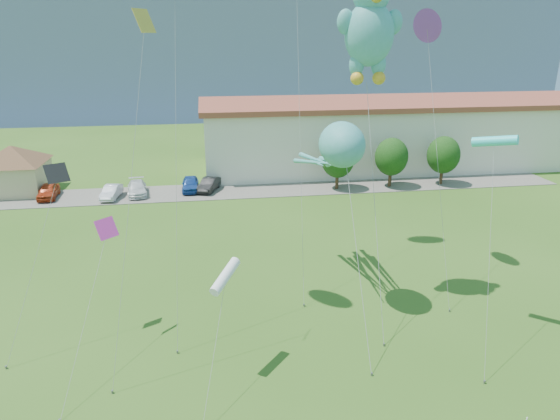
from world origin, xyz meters
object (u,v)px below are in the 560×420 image
object	(u,v)px
warehouse	(438,131)
teddy_bear_kite	(370,26)
parked_car_silver	(111,192)
parked_car_blue	(190,184)
pavilion	(13,165)
parked_car_black	(209,184)
parked_car_red	(48,191)
parked_car_white	(137,188)
octopus_kite	(335,153)

from	to	relation	value
warehouse	teddy_bear_kite	world-z (taller)	teddy_bear_kite
parked_car_silver	parked_car_blue	bearing A→B (deg)	17.99
pavilion	teddy_bear_kite	size ratio (longest dim) A/B	0.48
warehouse	parked_car_black	bearing A→B (deg)	-163.79
warehouse	parked_car_silver	size ratio (longest dim) A/B	15.33
pavilion	parked_car_red	xyz separation A→B (m)	(3.91, -2.73, -2.23)
pavilion	parked_car_red	bearing A→B (deg)	-34.94
parked_car_blue	teddy_bear_kite	size ratio (longest dim) A/B	0.23
warehouse	parked_car_white	world-z (taller)	warehouse
octopus_kite	parked_car_white	bearing A→B (deg)	122.14
parked_car_red	teddy_bear_kite	bearing A→B (deg)	-46.25
warehouse	parked_car_white	size ratio (longest dim) A/B	13.09
parked_car_blue	teddy_bear_kite	distance (m)	30.68
parked_car_silver	parked_car_black	world-z (taller)	parked_car_black
warehouse	parked_car_red	xyz separation A→B (m)	(-46.09, -8.73, -3.33)
warehouse	octopus_kite	bearing A→B (deg)	-124.48
parked_car_red	parked_car_blue	world-z (taller)	parked_car_blue
parked_car_blue	parked_car_black	size ratio (longest dim) A/B	1.06
parked_car_silver	parked_car_black	xyz separation A→B (m)	(9.93, 1.15, 0.02)
parked_car_silver	octopus_kite	bearing A→B (deg)	-45.45
parked_car_blue	parked_car_black	world-z (taller)	parked_car_blue
parked_car_red	parked_car_black	xyz separation A→B (m)	(16.34, 0.08, -0.05)
teddy_bear_kite	parked_car_blue	bearing A→B (deg)	114.86
parked_car_red	octopus_kite	size ratio (longest dim) A/B	0.31
pavilion	parked_car_red	distance (m)	5.26
octopus_kite	teddy_bear_kite	world-z (taller)	teddy_bear_kite
parked_car_white	octopus_kite	distance (m)	29.22
parked_car_white	warehouse	bearing A→B (deg)	6.00
parked_car_white	teddy_bear_kite	world-z (taller)	teddy_bear_kite
pavilion	parked_car_black	size ratio (longest dim) A/B	2.23
parked_car_blue	octopus_kite	world-z (taller)	octopus_kite
parked_car_blue	teddy_bear_kite	world-z (taller)	teddy_bear_kite
parked_car_white	parked_car_black	xyz separation A→B (m)	(7.47, 0.25, 0.00)
parked_car_blue	parked_car_white	bearing A→B (deg)	-173.85
parked_car_red	parked_car_silver	distance (m)	6.50
parked_car_silver	parked_car_red	bearing A→B (deg)	177.76
warehouse	parked_car_black	size ratio (longest dim) A/B	14.79
parked_car_red	parked_car_blue	size ratio (longest dim) A/B	0.98
parked_car_silver	parked_car_black	size ratio (longest dim) A/B	0.96
parked_car_red	parked_car_blue	xyz separation A→B (m)	(14.36, 0.43, 0.01)
warehouse	parked_car_white	xyz separation A→B (m)	(-37.23, -8.90, -3.39)
parked_car_white	octopus_kite	bearing A→B (deg)	-65.30
octopus_kite	teddy_bear_kite	xyz separation A→B (m)	(1.75, 0.25, 7.06)
parked_car_red	parked_car_blue	bearing A→B (deg)	-1.76
warehouse	octopus_kite	world-z (taller)	octopus_kite
pavilion	parked_car_silver	bearing A→B (deg)	-20.24
warehouse	parked_car_white	bearing A→B (deg)	-166.56
octopus_kite	parked_car_red	bearing A→B (deg)	134.88
parked_car_white	parked_car_blue	distance (m)	5.53
parked_car_black	teddy_bear_kite	world-z (taller)	teddy_bear_kite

